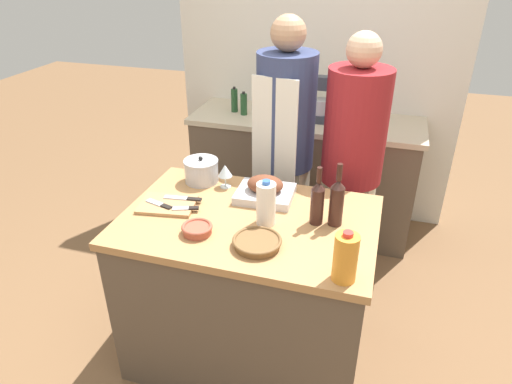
# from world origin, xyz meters

# --- Properties ---
(ground_plane) EXTENTS (12.00, 12.00, 0.00)m
(ground_plane) POSITION_xyz_m (0.00, 0.00, 0.00)
(ground_plane) COLOR brown
(kitchen_island) EXTENTS (1.25, 0.84, 0.91)m
(kitchen_island) POSITION_xyz_m (0.00, 0.00, 0.45)
(kitchen_island) COLOR brown
(kitchen_island) RESTS_ON ground_plane
(back_counter) EXTENTS (1.76, 0.60, 0.93)m
(back_counter) POSITION_xyz_m (0.00, 1.46, 0.47)
(back_counter) COLOR brown
(back_counter) RESTS_ON ground_plane
(back_wall) EXTENTS (2.26, 0.10, 2.55)m
(back_wall) POSITION_xyz_m (0.00, 1.81, 1.27)
(back_wall) COLOR silver
(back_wall) RESTS_ON ground_plane
(roasting_pan) EXTENTS (0.31, 0.26, 0.13)m
(roasting_pan) POSITION_xyz_m (0.02, 0.22, 0.96)
(roasting_pan) COLOR #BCBCC1
(roasting_pan) RESTS_ON kitchen_island
(wicker_basket) EXTENTS (0.22, 0.22, 0.04)m
(wicker_basket) POSITION_xyz_m (0.11, -0.22, 0.93)
(wicker_basket) COLOR brown
(wicker_basket) RESTS_ON kitchen_island
(cutting_board) EXTENTS (0.31, 0.25, 0.02)m
(cutting_board) POSITION_xyz_m (-0.44, -0.01, 0.92)
(cutting_board) COLOR #AD7F51
(cutting_board) RESTS_ON kitchen_island
(stock_pot) EXTENTS (0.19, 0.19, 0.15)m
(stock_pot) POSITION_xyz_m (-0.37, 0.30, 0.97)
(stock_pot) COLOR #B7B7BC
(stock_pot) RESTS_ON kitchen_island
(mixing_bowl) EXTENTS (0.15, 0.15, 0.04)m
(mixing_bowl) POSITION_xyz_m (-0.19, -0.20, 0.93)
(mixing_bowl) COLOR #A84C38
(mixing_bowl) RESTS_ON kitchen_island
(juice_jug) EXTENTS (0.10, 0.10, 0.23)m
(juice_jug) POSITION_xyz_m (0.51, -0.33, 1.01)
(juice_jug) COLOR orange
(juice_jug) RESTS_ON kitchen_island
(milk_jug) EXTENTS (0.09, 0.09, 0.23)m
(milk_jug) POSITION_xyz_m (0.09, -0.02, 1.02)
(milk_jug) COLOR white
(milk_jug) RESTS_ON kitchen_island
(wine_bottle_green) EXTENTS (0.07, 0.07, 0.32)m
(wine_bottle_green) POSITION_xyz_m (0.41, 0.07, 1.03)
(wine_bottle_green) COLOR #381E19
(wine_bottle_green) RESTS_ON kitchen_island
(wine_bottle_dark) EXTENTS (0.06, 0.06, 0.30)m
(wine_bottle_dark) POSITION_xyz_m (0.33, 0.05, 1.02)
(wine_bottle_dark) COLOR #381E19
(wine_bottle_dark) RESTS_ON kitchen_island
(wine_glass_left) EXTENTS (0.08, 0.08, 0.13)m
(wine_glass_left) POSITION_xyz_m (-0.22, 0.28, 1.00)
(wine_glass_left) COLOR silver
(wine_glass_left) RESTS_ON kitchen_island
(knife_chef) EXTENTS (0.20, 0.05, 0.01)m
(knife_chef) POSITION_xyz_m (-0.37, 0.05, 0.93)
(knife_chef) COLOR #B7B7BC
(knife_chef) RESTS_ON cutting_board
(knife_paring) EXTENTS (0.14, 0.07, 0.01)m
(knife_paring) POSITION_xyz_m (-0.32, -0.03, 0.93)
(knife_paring) COLOR #B7B7BC
(knife_paring) RESTS_ON cutting_board
(knife_bread) EXTENTS (0.16, 0.07, 0.01)m
(knife_bread) POSITION_xyz_m (-0.46, -0.04, 0.93)
(knife_bread) COLOR #B7B7BC
(knife_bread) RESTS_ON cutting_board
(stand_mixer) EXTENTS (0.18, 0.14, 0.34)m
(stand_mixer) POSITION_xyz_m (0.13, 1.42, 1.07)
(stand_mixer) COLOR #333842
(stand_mixer) RESTS_ON back_counter
(condiment_bottle_tall) EXTENTS (0.05, 0.05, 0.18)m
(condiment_bottle_tall) POSITION_xyz_m (-0.48, 1.40, 1.01)
(condiment_bottle_tall) COLOR #234C28
(condiment_bottle_tall) RESTS_ON back_counter
(condiment_bottle_short) EXTENTS (0.06, 0.06, 0.21)m
(condiment_bottle_short) POSITION_xyz_m (-0.01, 1.52, 1.03)
(condiment_bottle_short) COLOR #B28E2D
(condiment_bottle_short) RESTS_ON back_counter
(condiment_bottle_extra) EXTENTS (0.05, 0.05, 0.20)m
(condiment_bottle_extra) POSITION_xyz_m (-0.58, 1.45, 1.02)
(condiment_bottle_extra) COLOR #234C28
(condiment_bottle_extra) RESTS_ON back_counter
(person_cook_aproned) EXTENTS (0.36, 0.38, 1.76)m
(person_cook_aproned) POSITION_xyz_m (-0.01, 0.77, 0.98)
(person_cook_aproned) COLOR beige
(person_cook_aproned) RESTS_ON ground_plane
(person_cook_guest) EXTENTS (0.37, 0.37, 1.70)m
(person_cook_guest) POSITION_xyz_m (0.42, 0.76, 0.94)
(person_cook_guest) COLOR beige
(person_cook_guest) RESTS_ON ground_plane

